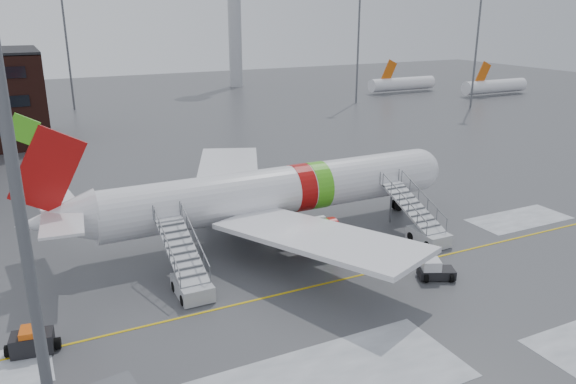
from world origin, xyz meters
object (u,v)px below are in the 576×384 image
airstair_aft (188,275)px  light_mast_near (6,127)px  pushback_tug (434,270)px  airstair_fwd (423,227)px  airliner (266,194)px  baggage_tractor (32,342)px

airstair_aft → light_mast_near: size_ratio=0.29×
airstair_aft → light_mast_near: bearing=-128.5°
pushback_tug → light_mast_near: size_ratio=0.10×
airstair_fwd → pushback_tug: size_ratio=2.85×
airliner → airstair_fwd: size_ratio=4.55×
baggage_tractor → pushback_tug: bearing=-6.0°
airstair_fwd → light_mast_near: bearing=-158.0°
airliner → pushback_tug: airliner is taller
airstair_fwd → baggage_tractor: airstair_fwd is taller
airliner → airstair_fwd: 12.59m
airstair_fwd → airstair_aft: same height
airliner → airstair_fwd: airliner is taller
airstair_fwd → airstair_aft: (-18.90, 0.00, 0.00)m
airstair_fwd → baggage_tractor: (-28.31, -3.06, -0.46)m
airstair_fwd → pushback_tug: (-3.59, -5.65, -0.46)m
airliner → baggage_tractor: size_ratio=12.43×
airstair_fwd → pushback_tug: 6.71m
baggage_tractor → light_mast_near: 15.31m
airstair_aft → light_mast_near: light_mast_near is taller
airliner → airstair_fwd: (10.49, -6.54, -2.35)m
light_mast_near → pushback_tug: bearing=13.0°
pushback_tug → baggage_tractor: size_ratio=0.96×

